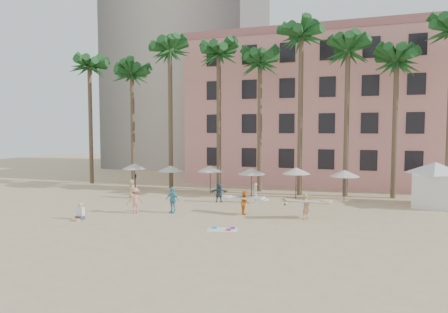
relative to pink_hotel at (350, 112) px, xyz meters
name	(u,v)px	position (x,y,z in m)	size (l,w,h in m)	color
ground	(214,230)	(-7.00, -26.00, -8.00)	(120.00, 120.00, 0.00)	#D1B789
pink_hotel	(350,112)	(0.00, 0.00, 0.00)	(35.00, 14.00, 16.00)	#DB8685
grey_tower	(190,10)	(-25.00, 12.00, 17.00)	(22.00, 18.00, 50.00)	#A89E8E
palm_row	(275,54)	(-6.49, -11.00, 4.97)	(44.40, 5.40, 16.30)	brown
umbrella_row	(230,170)	(-10.00, -13.50, -5.67)	(22.50, 2.70, 2.73)	#332B23
cabana	(435,180)	(6.72, -13.74, -5.93)	(5.27, 5.27, 3.50)	silver
beach_towel	(223,229)	(-6.53, -25.68, -7.97)	(1.97, 1.35, 0.14)	white
carrier_yellow	(306,205)	(-2.18, -21.19, -7.03)	(2.97, 1.92, 1.72)	tan
carrier_white	(245,202)	(-6.49, -21.01, -7.10)	(2.87, 1.12, 1.67)	orange
beachgoers	(174,196)	(-12.44, -20.27, -7.12)	(11.59, 7.63, 1.90)	#51ADBF
paddle	(136,184)	(-16.84, -18.56, -6.59)	(0.18, 0.04, 2.23)	black
seated_man	(80,214)	(-16.47, -26.24, -7.62)	(0.48, 0.84, 1.10)	#3F3F4C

